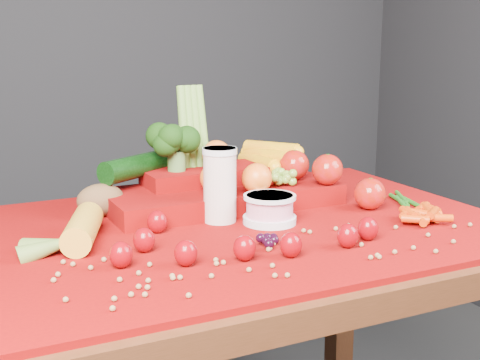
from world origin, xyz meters
name	(u,v)px	position (x,y,z in m)	size (l,w,h in m)	color
table	(244,273)	(0.00, 0.00, 0.66)	(1.10, 0.80, 0.75)	#341B0C
red_cloth	(244,227)	(0.00, 0.00, 0.76)	(1.05, 0.75, 0.01)	#760503
milk_glass	(220,182)	(-0.04, 0.04, 0.84)	(0.07, 0.07, 0.15)	beige
yogurt_bowl	(270,208)	(0.05, -0.02, 0.79)	(0.11, 0.11, 0.06)	silver
strawberry_scatter	(217,239)	(-0.12, -0.14, 0.79)	(0.54, 0.28, 0.05)	#7F0004
dark_grape_cluster	(274,240)	(-0.02, -0.16, 0.78)	(0.06, 0.05, 0.03)	black
soybean_scatter	(295,250)	(0.00, -0.20, 0.77)	(0.84, 0.24, 0.01)	olive
corn_ear	(66,239)	(-0.36, -0.01, 0.78)	(0.23, 0.26, 0.06)	gold
potato	(101,200)	(-0.25, 0.19, 0.80)	(0.10, 0.07, 0.07)	brown
baby_carrot_pile	(423,213)	(0.35, -0.14, 0.78)	(0.17, 0.17, 0.03)	#C13406
green_bean_pile	(403,201)	(0.40, -0.01, 0.77)	(0.14, 0.12, 0.01)	#1B5914
produce_mound	(227,180)	(0.04, 0.16, 0.82)	(0.58, 0.37, 0.27)	#760503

